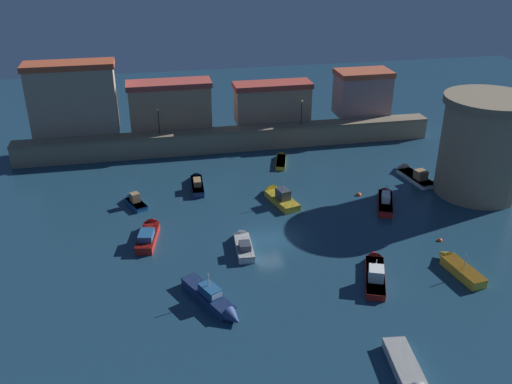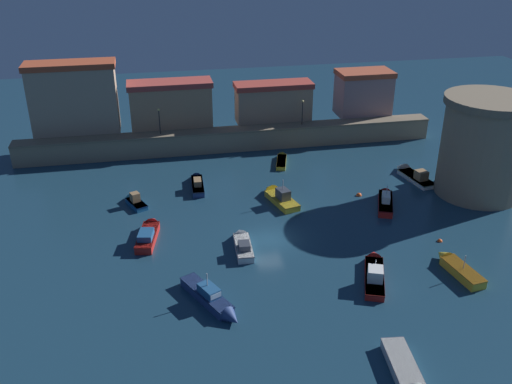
% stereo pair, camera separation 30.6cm
% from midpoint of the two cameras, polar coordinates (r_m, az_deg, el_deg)
% --- Properties ---
extents(ground_plane, '(137.43, 137.43, 0.00)m').
position_cam_midpoint_polar(ground_plane, '(54.93, 1.26, -4.79)').
color(ground_plane, '#19384C').
extents(quay_wall, '(55.09, 2.58, 2.88)m').
position_cam_midpoint_polar(quay_wall, '(75.71, -2.72, 5.31)').
color(quay_wall, gray).
rests_on(quay_wall, ground).
extents(old_town_backdrop, '(48.47, 4.69, 9.26)m').
position_cam_midpoint_polar(old_town_backdrop, '(76.66, -6.17, 9.24)').
color(old_town_backdrop, tan).
rests_on(old_town_backdrop, ground).
extents(fortress_tower, '(9.88, 9.88, 11.10)m').
position_cam_midpoint_polar(fortress_tower, '(66.66, 21.76, 4.34)').
color(fortress_tower, gray).
rests_on(fortress_tower, ground).
extents(quay_lamp_0, '(0.32, 0.32, 3.39)m').
position_cam_midpoint_polar(quay_lamp_0, '(73.76, -9.90, 7.42)').
color(quay_lamp_0, black).
rests_on(quay_lamp_0, quay_wall).
extents(quay_lamp_1, '(0.32, 0.32, 3.38)m').
position_cam_midpoint_polar(quay_lamp_1, '(76.48, 4.49, 8.39)').
color(quay_lamp_1, black).
rests_on(quay_lamp_1, quay_wall).
extents(moored_boat_0, '(1.56, 6.34, 1.60)m').
position_cam_midpoint_polar(moored_boat_0, '(65.82, -6.09, 0.95)').
color(moored_boat_0, navy).
rests_on(moored_boat_0, ground).
extents(moored_boat_1, '(2.94, 6.95, 2.19)m').
position_cam_midpoint_polar(moored_boat_1, '(70.31, 15.13, 1.78)').
color(moored_boat_1, white).
rests_on(moored_boat_1, ground).
extents(moored_boat_2, '(4.03, 7.35, 2.37)m').
position_cam_midpoint_polar(moored_boat_2, '(50.57, 11.70, -7.73)').
color(moored_boat_2, red).
rests_on(moored_boat_2, ground).
extents(moored_boat_3, '(3.32, 6.48, 3.42)m').
position_cam_midpoint_polar(moored_boat_3, '(62.21, 2.07, -0.39)').
color(moored_boat_3, gold).
rests_on(moored_boat_3, ground).
extents(moored_boat_4, '(2.32, 6.35, 1.58)m').
position_cam_midpoint_polar(moored_boat_4, '(41.12, 14.91, -17.39)').
color(moored_boat_4, silver).
rests_on(moored_boat_4, ground).
extents(moored_boat_5, '(2.21, 5.93, 2.40)m').
position_cam_midpoint_polar(moored_boat_5, '(53.10, 19.38, -7.06)').
color(moored_boat_5, gold).
rests_on(moored_boat_5, ground).
extents(moored_boat_6, '(2.57, 5.62, 1.06)m').
position_cam_midpoint_polar(moored_boat_6, '(72.32, 2.42, 3.29)').
color(moored_boat_6, gold).
rests_on(moored_boat_6, ground).
extents(moored_boat_7, '(2.78, 4.25, 1.84)m').
position_cam_midpoint_polar(moored_boat_7, '(62.69, -12.31, -0.89)').
color(moored_boat_7, '#195689').
rests_on(moored_boat_7, ground).
extents(moored_boat_8, '(1.74, 5.75, 1.59)m').
position_cam_midpoint_polar(moored_boat_8, '(53.51, -1.48, -5.15)').
color(moored_boat_8, silver).
rests_on(moored_boat_8, ground).
extents(moored_boat_9, '(3.82, 6.69, 2.87)m').
position_cam_midpoint_polar(moored_boat_9, '(62.98, 12.71, -0.71)').
color(moored_boat_9, red).
rests_on(moored_boat_9, ground).
extents(moored_boat_10, '(2.76, 6.63, 1.73)m').
position_cam_midpoint_polar(moored_boat_10, '(56.00, -10.84, -4.05)').
color(moored_boat_10, red).
rests_on(moored_boat_10, ground).
extents(moored_boat_11, '(4.48, 7.22, 2.90)m').
position_cam_midpoint_polar(moored_boat_11, '(46.19, -4.49, -10.73)').
color(moored_boat_11, navy).
rests_on(moored_boat_11, ground).
extents(mooring_buoy_0, '(0.48, 0.48, 0.48)m').
position_cam_midpoint_polar(mooring_buoy_0, '(57.45, 17.84, -4.68)').
color(mooring_buoy_0, '#EA4C19').
rests_on(mooring_buoy_0, ground).
extents(mooring_buoy_1, '(0.61, 0.61, 0.61)m').
position_cam_midpoint_polar(mooring_buoy_1, '(64.44, 10.14, -0.32)').
color(mooring_buoy_1, '#EA4C19').
rests_on(mooring_buoy_1, ground).
extents(mooring_buoy_2, '(0.72, 0.72, 0.72)m').
position_cam_midpoint_polar(mooring_buoy_2, '(53.11, 11.83, -6.57)').
color(mooring_buoy_2, yellow).
rests_on(mooring_buoy_2, ground).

